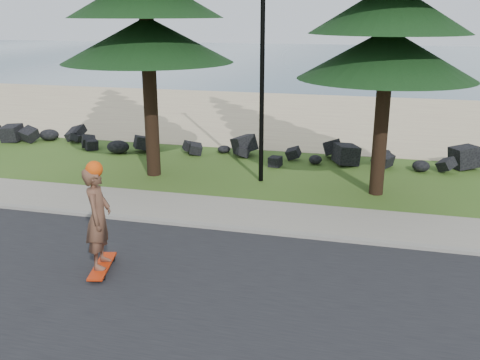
# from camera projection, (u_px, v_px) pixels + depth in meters

# --- Properties ---
(ground) EXTENTS (160.00, 160.00, 0.00)m
(ground) POSITION_uv_depth(u_px,v_px,m) (235.00, 217.00, 13.74)
(ground) COLOR #37591B
(ground) RESTS_ON ground
(road) EXTENTS (160.00, 7.00, 0.02)m
(road) POSITION_uv_depth(u_px,v_px,m) (170.00, 305.00, 9.58)
(road) COLOR black
(road) RESTS_ON ground
(kerb) EXTENTS (160.00, 0.20, 0.10)m
(kerb) POSITION_uv_depth(u_px,v_px,m) (225.00, 228.00, 12.90)
(kerb) COLOR gray
(kerb) RESTS_ON ground
(sidewalk) EXTENTS (160.00, 2.00, 0.08)m
(sidewalk) POSITION_uv_depth(u_px,v_px,m) (237.00, 213.00, 13.92)
(sidewalk) COLOR gray
(sidewalk) RESTS_ON ground
(beach_sand) EXTENTS (160.00, 15.00, 0.01)m
(beach_sand) POSITION_uv_depth(u_px,v_px,m) (308.00, 116.00, 27.15)
(beach_sand) COLOR tan
(beach_sand) RESTS_ON ground
(ocean) EXTENTS (160.00, 58.00, 0.01)m
(ocean) POSITION_uv_depth(u_px,v_px,m) (349.00, 59.00, 60.90)
(ocean) COLOR #365568
(ocean) RESTS_ON ground
(seawall_boulders) EXTENTS (60.00, 2.40, 1.10)m
(seawall_boulders) POSITION_uv_depth(u_px,v_px,m) (275.00, 161.00, 18.92)
(seawall_boulders) COLOR black
(seawall_boulders) RESTS_ON ground
(lamp_post) EXTENTS (0.25, 0.14, 8.14)m
(lamp_post) POSITION_uv_depth(u_px,v_px,m) (262.00, 45.00, 15.47)
(lamp_post) COLOR black
(lamp_post) RESTS_ON ground
(skateboarder) EXTENTS (0.66, 1.27, 2.30)m
(skateboarder) POSITION_uv_depth(u_px,v_px,m) (98.00, 218.00, 10.50)
(skateboarder) COLOR #BA2A0A
(skateboarder) RESTS_ON ground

